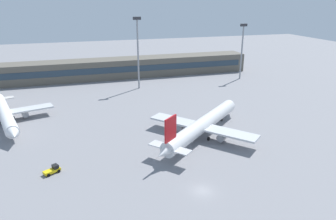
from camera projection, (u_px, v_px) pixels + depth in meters
name	position (u px, v px, depth m)	size (l,w,h in m)	color
ground_plane	(153.00, 120.00, 99.09)	(400.00, 400.00, 0.00)	gray
terminal_building	(122.00, 68.00, 151.85)	(125.39, 12.13, 9.00)	#5B564C
airplane_near	(204.00, 124.00, 87.35)	(36.26, 32.54, 11.15)	silver
airplane_mid	(5.00, 113.00, 96.08)	(28.96, 40.75, 10.26)	white
baggage_tug_yellow	(53.00, 170.00, 69.23)	(3.87, 3.11, 1.75)	yellow
floodlight_tower_west	(138.00, 49.00, 128.79)	(3.20, 0.80, 29.37)	gray
floodlight_tower_east	(242.00, 48.00, 145.29)	(3.20, 0.80, 25.43)	gray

